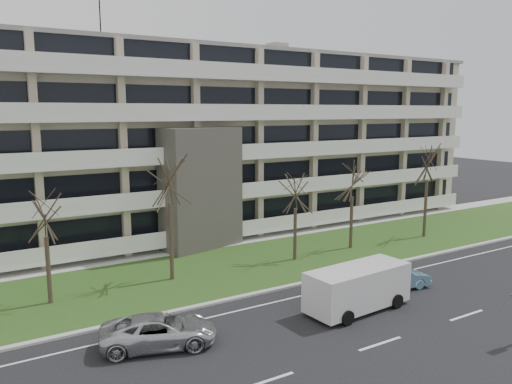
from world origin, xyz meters
TOP-DOWN VIEW (x-y plane):
  - ground at (0.00, 0.00)m, footprint 160.00×160.00m
  - grass_verge at (0.00, 13.00)m, footprint 90.00×10.00m
  - curb at (0.00, 8.00)m, footprint 90.00×0.35m
  - sidewalk at (0.00, 18.50)m, footprint 90.00×2.00m
  - lane_edge_line at (0.00, 6.50)m, footprint 90.00×0.12m
  - apartment_building at (-0.01, 25.32)m, footprint 60.50×15.10m
  - silver_pickup at (-8.45, 4.88)m, footprint 5.52×3.76m
  - blue_sedan at (5.88, 4.57)m, footprint 4.12×2.04m
  - white_van at (1.87, 3.46)m, footprint 5.97×2.73m
  - tree_2 at (-11.71, 12.54)m, footprint 3.29×3.29m
  - tree_3 at (-4.70, 12.77)m, footprint 4.29×4.29m
  - tree_4 at (4.10, 12.21)m, footprint 3.24×3.24m
  - tree_5 at (9.42, 12.46)m, footprint 3.52×3.52m
  - tree_6 at (16.90, 11.95)m, footprint 4.19×4.19m

SIDE VIEW (x-z plane):
  - ground at x=0.00m, z-range 0.00..0.00m
  - lane_edge_line at x=0.00m, z-range 0.00..0.01m
  - grass_verge at x=0.00m, z-range 0.00..0.06m
  - sidewalk at x=0.00m, z-range 0.00..0.08m
  - curb at x=0.00m, z-range 0.00..0.12m
  - blue_sedan at x=5.88m, z-range 0.00..1.30m
  - silver_pickup at x=-8.45m, z-range 0.00..1.40m
  - white_van at x=1.87m, z-range 0.22..2.48m
  - tree_4 at x=4.10m, z-range 1.79..8.28m
  - tree_2 at x=-11.71m, z-range 1.82..8.39m
  - tree_5 at x=9.42m, z-range 1.95..8.98m
  - tree_6 at x=16.90m, z-range 2.33..10.71m
  - tree_3 at x=-4.70m, z-range 2.39..10.97m
  - apartment_building at x=-0.01m, z-range -1.76..16.99m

